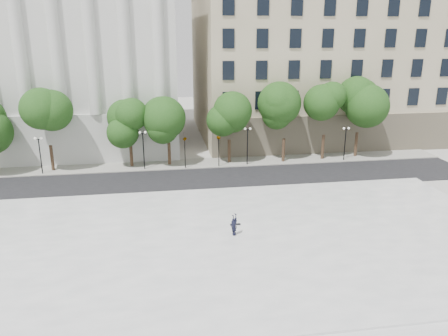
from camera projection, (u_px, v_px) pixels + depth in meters
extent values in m
plane|color=beige|center=(232.00, 266.00, 29.32)|extent=(160.00, 160.00, 0.00)
cube|color=white|center=(225.00, 242.00, 32.08)|extent=(44.00, 22.00, 0.45)
cube|color=black|center=(203.00, 180.00, 46.29)|extent=(60.00, 8.00, 0.02)
cube|color=#A19E95|center=(198.00, 163.00, 51.94)|extent=(60.00, 4.00, 0.12)
cube|color=beige|center=(62.00, 51.00, 59.89)|extent=(30.00, 26.00, 25.00)
cube|color=beige|center=(319.00, 63.00, 65.89)|extent=(36.00, 26.00, 21.00)
cylinder|color=black|center=(185.00, 154.00, 49.60)|extent=(0.10, 0.10, 3.50)
imported|color=black|center=(185.00, 136.00, 48.96)|extent=(1.00, 1.96, 0.77)
cylinder|color=black|center=(219.00, 153.00, 50.17)|extent=(0.10, 0.10, 3.50)
imported|color=black|center=(219.00, 135.00, 49.53)|extent=(1.00, 1.91, 0.76)
imported|color=black|center=(234.00, 232.00, 32.65)|extent=(1.51, 1.73, 0.46)
cube|color=black|center=(235.00, 224.00, 34.46)|extent=(0.83, 0.24, 0.08)
cylinder|color=#382619|center=(52.00, 158.00, 48.93)|extent=(0.36, 0.36, 2.96)
sphere|color=#153E11|center=(48.00, 123.00, 47.73)|extent=(3.96, 3.96, 3.96)
cylinder|color=#382619|center=(131.00, 156.00, 50.51)|extent=(0.36, 0.36, 2.51)
sphere|color=#153E11|center=(129.00, 127.00, 49.49)|extent=(4.19, 4.19, 4.19)
cylinder|color=#382619|center=(169.00, 154.00, 51.06)|extent=(0.36, 0.36, 2.70)
sphere|color=#153E11|center=(168.00, 123.00, 49.97)|extent=(4.14, 4.14, 4.14)
cylinder|color=#382619|center=(229.00, 151.00, 52.02)|extent=(0.36, 0.36, 2.83)
sphere|color=#153E11|center=(229.00, 120.00, 50.87)|extent=(4.08, 4.08, 4.08)
cylinder|color=#382619|center=(283.00, 150.00, 52.25)|extent=(0.36, 0.36, 2.90)
sphere|color=#153E11|center=(285.00, 118.00, 51.08)|extent=(4.30, 4.30, 4.30)
cylinder|color=#382619|center=(323.00, 147.00, 53.29)|extent=(0.36, 0.36, 3.11)
sphere|color=#153E11|center=(325.00, 113.00, 52.03)|extent=(3.64, 3.64, 3.64)
cylinder|color=#382619|center=(356.00, 145.00, 54.48)|extent=(0.36, 0.36, 3.12)
sphere|color=#153E11|center=(359.00, 111.00, 53.22)|extent=(4.47, 4.47, 4.47)
cylinder|color=black|center=(41.00, 157.00, 47.51)|extent=(0.12, 0.12, 4.00)
cube|color=black|center=(38.00, 139.00, 46.91)|extent=(0.60, 0.06, 0.06)
sphere|color=white|center=(35.00, 138.00, 46.84)|extent=(0.28, 0.28, 0.28)
sphere|color=white|center=(41.00, 138.00, 46.93)|extent=(0.28, 0.28, 0.28)
cylinder|color=black|center=(144.00, 152.00, 49.09)|extent=(0.12, 0.12, 4.27)
cube|color=black|center=(143.00, 133.00, 48.45)|extent=(0.60, 0.06, 0.06)
sphere|color=white|center=(140.00, 132.00, 48.38)|extent=(0.28, 0.28, 0.28)
sphere|color=white|center=(145.00, 132.00, 48.47)|extent=(0.28, 0.28, 0.28)
cylinder|color=black|center=(247.00, 148.00, 50.83)|extent=(0.12, 0.12, 4.30)
cube|color=black|center=(248.00, 129.00, 50.19)|extent=(0.60, 0.06, 0.06)
sphere|color=white|center=(245.00, 129.00, 50.11)|extent=(0.28, 0.28, 0.28)
sphere|color=white|center=(250.00, 129.00, 50.20)|extent=(0.28, 0.28, 0.28)
cylinder|color=black|center=(345.00, 145.00, 52.64)|extent=(0.12, 0.12, 3.94)
cube|color=black|center=(346.00, 129.00, 52.05)|extent=(0.60, 0.06, 0.06)
sphere|color=white|center=(344.00, 128.00, 51.98)|extent=(0.28, 0.28, 0.28)
sphere|color=white|center=(349.00, 128.00, 52.07)|extent=(0.28, 0.28, 0.28)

